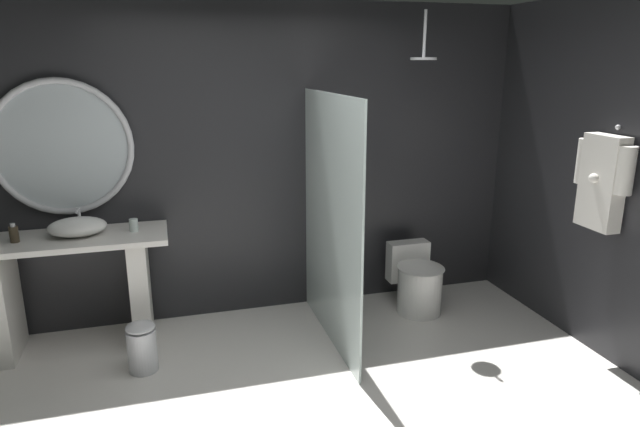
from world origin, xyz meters
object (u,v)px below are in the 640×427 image
at_px(toilet, 417,282).
at_px(waste_bin, 142,346).
at_px(vessel_sink, 77,227).
at_px(tumbler_cup, 134,225).
at_px(round_wall_mirror, 62,148).
at_px(rain_shower_head, 424,54).
at_px(hanging_bathrobe, 602,178).
at_px(soap_dispenser, 14,234).

relative_size(toilet, waste_bin, 1.54).
distance_m(vessel_sink, tumbler_cup, 0.40).
relative_size(round_wall_mirror, waste_bin, 2.82).
xyz_separation_m(vessel_sink, round_wall_mirror, (-0.07, 0.23, 0.55)).
height_order(round_wall_mirror, rain_shower_head, rain_shower_head).
bearing_deg(toilet, tumbler_cup, 176.65).
xyz_separation_m(tumbler_cup, toilet, (2.31, -0.14, -0.67)).
bearing_deg(waste_bin, toilet, 9.53).
height_order(hanging_bathrobe, toilet, hanging_bathrobe).
distance_m(soap_dispenser, waste_bin, 1.21).
height_order(tumbler_cup, toilet, tumbler_cup).
bearing_deg(waste_bin, vessel_sink, 127.28).
xyz_separation_m(rain_shower_head, hanging_bathrobe, (0.95, -0.95, -0.84)).
xyz_separation_m(tumbler_cup, rain_shower_head, (2.25, -0.18, 1.25)).
bearing_deg(toilet, soap_dispenser, 178.24).
relative_size(vessel_sink, tumbler_cup, 4.30).
height_order(vessel_sink, rain_shower_head, rain_shower_head).
bearing_deg(toilet, vessel_sink, 176.88).
distance_m(rain_shower_head, waste_bin, 3.02).
relative_size(round_wall_mirror, rain_shower_head, 2.78).
xyz_separation_m(vessel_sink, tumbler_cup, (0.40, -0.01, -0.02)).
height_order(tumbler_cup, waste_bin, tumbler_cup).
bearing_deg(soap_dispenser, waste_bin, -30.49).
relative_size(hanging_bathrobe, toilet, 1.31).
bearing_deg(soap_dispenser, hanging_bathrobe, -15.26).
relative_size(rain_shower_head, waste_bin, 1.01).
relative_size(round_wall_mirror, hanging_bathrobe, 1.40).
xyz_separation_m(tumbler_cup, waste_bin, (0.01, -0.52, -0.74)).
bearing_deg(hanging_bathrobe, vessel_sink, 162.33).
distance_m(toilet, waste_bin, 2.33).
bearing_deg(waste_bin, soap_dispenser, 149.51).
bearing_deg(vessel_sink, soap_dispenser, -172.81).
bearing_deg(tumbler_cup, waste_bin, -88.87).
bearing_deg(toilet, hanging_bathrobe, -48.29).
height_order(vessel_sink, soap_dispenser, vessel_sink).
xyz_separation_m(vessel_sink, hanging_bathrobe, (3.59, -1.14, 0.39)).
xyz_separation_m(soap_dispenser, toilet, (3.12, -0.10, -0.69)).
height_order(soap_dispenser, rain_shower_head, rain_shower_head).
distance_m(round_wall_mirror, toilet, 3.07).
height_order(tumbler_cup, hanging_bathrobe, hanging_bathrobe).
bearing_deg(soap_dispenser, rain_shower_head, -2.64).
height_order(rain_shower_head, hanging_bathrobe, rain_shower_head).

